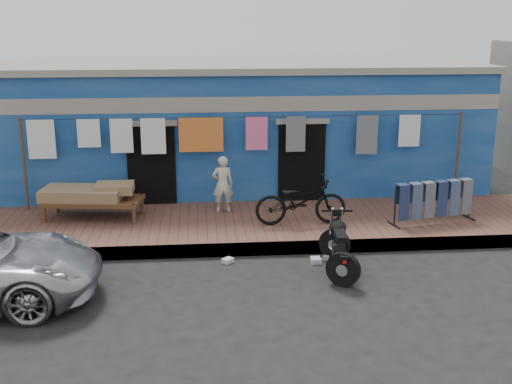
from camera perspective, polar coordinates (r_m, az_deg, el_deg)
name	(u,v)px	position (r m, az deg, el deg)	size (l,w,h in m)	color
ground	(266,287)	(11.11, 0.93, -8.45)	(80.00, 80.00, 0.00)	black
sidewalk	(252,226)	(13.85, -0.37, -3.01)	(28.00, 3.00, 0.25)	brown
curb	(258,249)	(12.49, 0.19, -5.08)	(28.00, 0.10, 0.25)	gray
building	(239,124)	(17.36, -1.48, 6.02)	(12.20, 5.20, 3.36)	navy
clothesline	(218,139)	(14.61, -3.39, 4.76)	(10.06, 0.06, 2.10)	brown
seated_person	(223,184)	(14.25, -2.98, 0.70)	(0.46, 0.31, 1.28)	beige
bicycle	(301,196)	(13.43, 4.00, -0.34)	(0.67, 1.90, 1.23)	black
motorcycle	(339,245)	(11.66, 7.39, -4.66)	(0.71, 1.65, 1.04)	black
charpoy	(94,202)	(14.30, -14.22, -0.85)	(2.29, 1.31, 0.73)	brown
jeans_rack	(433,201)	(14.08, 15.49, -0.79)	(1.95, 0.77, 0.92)	black
litter_a	(228,260)	(12.15, -2.53, -6.10)	(0.19, 0.15, 0.09)	silver
litter_b	(326,258)	(12.37, 6.24, -5.81)	(0.15, 0.11, 0.07)	silver
litter_c	(316,260)	(12.20, 5.34, -6.05)	(0.23, 0.18, 0.09)	silver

